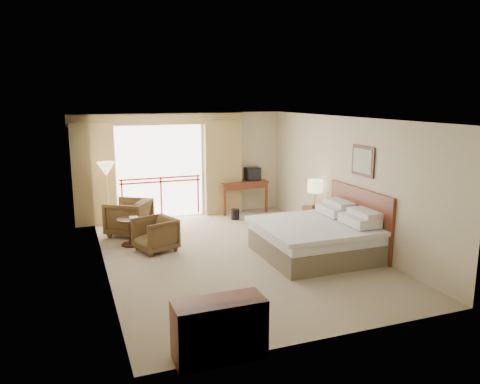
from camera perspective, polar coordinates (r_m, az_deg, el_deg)
name	(u,v)px	position (r m, az deg, el deg)	size (l,w,h in m)	color
floor	(236,255)	(9.43, -0.52, -7.68)	(7.00, 7.00, 0.00)	gray
ceiling	(236,119)	(8.91, -0.55, 8.94)	(7.00, 7.00, 0.00)	white
wall_back	(190,165)	(12.37, -6.10, 3.34)	(5.00, 5.00, 0.00)	beige
wall_front	(331,240)	(6.00, 11.04, -5.71)	(5.00, 5.00, 0.00)	beige
wall_left	(102,198)	(8.56, -16.46, -0.77)	(7.00, 7.00, 0.00)	beige
wall_right	(346,181)	(10.19, 12.80, 1.34)	(7.00, 7.00, 0.00)	beige
balcony_door	(160,172)	(12.20, -9.70, 2.41)	(2.40, 2.40, 0.00)	white
balcony_railing	(161,187)	(12.25, -9.62, 0.61)	(2.09, 0.03, 1.02)	red
curtain_left	(94,175)	(11.87, -17.43, 2.04)	(1.00, 0.26, 2.50)	#987E4D
curtain_right	(223,167)	(12.48, -2.13, 3.01)	(1.00, 0.26, 2.50)	#987E4D
valance	(159,119)	(11.97, -9.83, 8.73)	(4.40, 0.22, 0.28)	#987E4D
hvac_vent	(237,125)	(12.63, -0.39, 8.13)	(0.50, 0.04, 0.50)	silver
bed	(317,237)	(9.40, 9.40, -5.49)	(2.13, 2.06, 0.97)	brown
headboard	(359,220)	(9.83, 14.34, -3.28)	(0.06, 2.10, 1.30)	#5A2616
framed_art	(363,161)	(9.60, 14.75, 3.66)	(0.04, 0.72, 0.60)	black
nightstand	(315,220)	(10.98, 9.13, -3.38)	(0.42, 0.50, 0.61)	#5A2616
table_lamp	(315,187)	(10.85, 9.14, 0.66)	(0.35, 0.35, 0.61)	tan
phone	(317,207)	(10.75, 9.35, -1.85)	(0.17, 0.13, 0.07)	black
desk	(241,187)	(12.79, 0.18, 0.58)	(1.31, 0.64, 0.86)	#5A2616
tv	(253,174)	(12.77, 1.54, 2.23)	(0.39, 0.31, 0.36)	black
coffee_maker	(230,177)	(12.56, -1.22, 1.89)	(0.13, 0.13, 0.28)	black
cup	(236,180)	(12.58, -0.50, 1.46)	(0.06, 0.06, 0.09)	white
wastebasket	(235,214)	(12.03, -0.59, -2.74)	(0.21, 0.21, 0.27)	black
armchair_far	(130,234)	(11.07, -13.31, -5.06)	(0.87, 0.90, 0.82)	#453018
armchair_near	(156,251)	(9.84, -10.22, -7.04)	(0.74, 0.76, 0.69)	#453018
side_table	(130,227)	(10.17, -13.26, -4.20)	(0.53, 0.53, 0.58)	black
book	(130,219)	(10.12, -13.31, -3.18)	(0.18, 0.24, 0.02)	white
floor_lamp	(106,172)	(11.39, -16.00, 2.40)	(0.41, 0.41, 1.61)	tan
dresser	(219,329)	(5.85, -2.52, -16.39)	(1.11, 0.47, 0.74)	#5A2616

